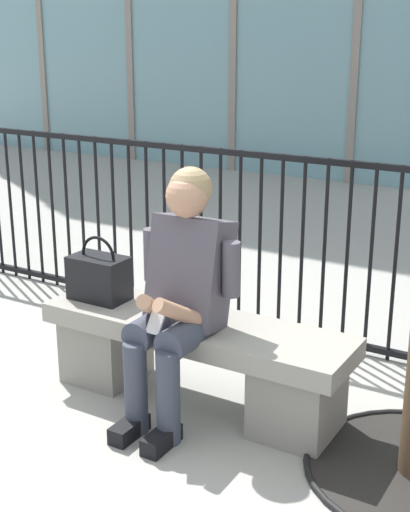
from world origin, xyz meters
The scene contains 5 objects.
ground_plane centered at (0.00, 0.00, 0.00)m, with size 60.00×60.00×0.00m, color #9E9B93.
stone_bench centered at (0.00, 0.00, 0.27)m, with size 1.60×0.44×0.45m.
seated_person_with_phone centered at (0.00, -0.13, 0.65)m, with size 0.52×0.66×1.21m.
handbag_on_bench centered at (-0.58, -0.01, 0.57)m, with size 0.30×0.19×0.34m.
plaza_railing centered at (0.00, 0.98, 0.57)m, with size 8.32×0.04×1.13m.
Camera 1 is at (1.74, -2.82, 1.82)m, focal length 51.07 mm.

